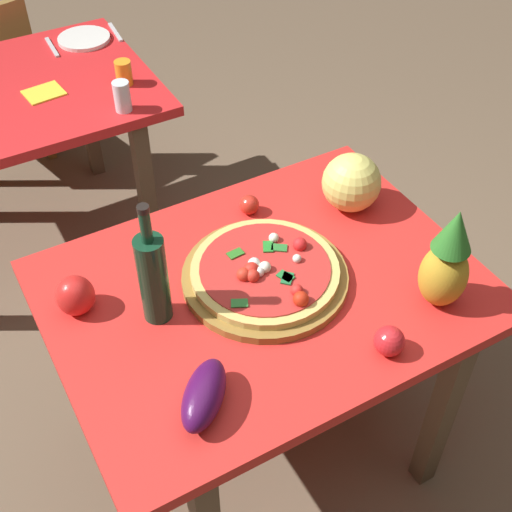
# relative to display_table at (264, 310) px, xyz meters

# --- Properties ---
(ground_plane) EXTENTS (10.00, 10.00, 0.00)m
(ground_plane) POSITION_rel_display_table_xyz_m (0.00, 0.00, -0.66)
(ground_plane) COLOR brown
(display_table) EXTENTS (1.16, 0.88, 0.75)m
(display_table) POSITION_rel_display_table_xyz_m (0.00, 0.00, 0.00)
(display_table) COLOR brown
(display_table) RESTS_ON ground_plane
(background_table) EXTENTS (1.09, 0.85, 0.75)m
(background_table) POSITION_rel_display_table_xyz_m (-0.35, 1.37, -0.01)
(background_table) COLOR brown
(background_table) RESTS_ON ground_plane
(pizza_board) EXTENTS (0.46, 0.46, 0.02)m
(pizza_board) POSITION_rel_display_table_xyz_m (0.01, 0.02, 0.11)
(pizza_board) COLOR olive
(pizza_board) RESTS_ON display_table
(pizza) EXTENTS (0.41, 0.41, 0.06)m
(pizza) POSITION_rel_display_table_xyz_m (0.01, 0.02, 0.14)
(pizza) COLOR #D9B961
(pizza) RESTS_ON pizza_board
(wine_bottle) EXTENTS (0.08, 0.08, 0.37)m
(wine_bottle) POSITION_rel_display_table_xyz_m (-0.29, 0.05, 0.24)
(wine_bottle) COLOR #133A25
(wine_bottle) RESTS_ON display_table
(pineapple_left) EXTENTS (0.13, 0.13, 0.31)m
(pineapple_left) POSITION_rel_display_table_xyz_m (0.38, -0.27, 0.24)
(pineapple_left) COLOR gold
(pineapple_left) RESTS_ON display_table
(melon) EXTENTS (0.18, 0.18, 0.18)m
(melon) POSITION_rel_display_table_xyz_m (0.40, 0.17, 0.19)
(melon) COLOR #D9D168
(melon) RESTS_ON display_table
(bell_pepper) EXTENTS (0.10, 0.10, 0.11)m
(bell_pepper) POSITION_rel_display_table_xyz_m (-0.47, 0.17, 0.15)
(bell_pepper) COLOR red
(bell_pepper) RESTS_ON display_table
(eggplant) EXTENTS (0.20, 0.21, 0.09)m
(eggplant) POSITION_rel_display_table_xyz_m (-0.31, -0.26, 0.14)
(eggplant) COLOR #410F44
(eggplant) RESTS_ON display_table
(tomato_at_corner) EXTENTS (0.06, 0.06, 0.06)m
(tomato_at_corner) POSITION_rel_display_table_xyz_m (0.12, 0.29, 0.13)
(tomato_at_corner) COLOR red
(tomato_at_corner) RESTS_ON display_table
(tomato_near_board) EXTENTS (0.08, 0.08, 0.08)m
(tomato_near_board) POSITION_rel_display_table_xyz_m (0.16, -0.34, 0.13)
(tomato_near_board) COLOR red
(tomato_near_board) RESTS_ON display_table
(drinking_glass_juice) EXTENTS (0.06, 0.06, 0.09)m
(drinking_glass_juice) POSITION_rel_display_table_xyz_m (0.07, 1.20, 0.14)
(drinking_glass_juice) COLOR orange
(drinking_glass_juice) RESTS_ON background_table
(drinking_glass_water) EXTENTS (0.06, 0.06, 0.11)m
(drinking_glass_water) POSITION_rel_display_table_xyz_m (-0.01, 1.03, 0.15)
(drinking_glass_water) COLOR silver
(drinking_glass_water) RESTS_ON background_table
(dinner_plate) EXTENTS (0.22, 0.22, 0.02)m
(dinner_plate) POSITION_rel_display_table_xyz_m (0.05, 1.62, 0.10)
(dinner_plate) COLOR white
(dinner_plate) RESTS_ON background_table
(fork_utensil) EXTENTS (0.02, 0.18, 0.01)m
(fork_utensil) POSITION_rel_display_table_xyz_m (-0.09, 1.62, 0.10)
(fork_utensil) COLOR silver
(fork_utensil) RESTS_ON background_table
(knife_utensil) EXTENTS (0.03, 0.18, 0.01)m
(knife_utensil) POSITION_rel_display_table_xyz_m (0.19, 1.62, 0.10)
(knife_utensil) COLOR silver
(knife_utensil) RESTS_ON background_table
(napkin_folded) EXTENTS (0.15, 0.13, 0.01)m
(napkin_folded) POSITION_rel_display_table_xyz_m (-0.23, 1.28, 0.10)
(napkin_folded) COLOR yellow
(napkin_folded) RESTS_ON background_table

